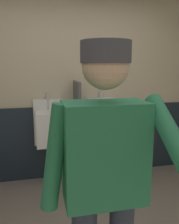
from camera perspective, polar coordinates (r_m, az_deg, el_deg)
The scene contains 6 objects.
wall_back at distance 3.37m, azimuth -5.13°, elevation 8.18°, with size 4.93×0.12×2.86m, color beige.
wainscot_band_back at distance 3.46m, azimuth -4.70°, elevation -7.09°, with size 4.33×0.03×1.04m, color #19232D.
urinal_left at distance 3.22m, azimuth -9.74°, elevation -3.81°, with size 0.40×0.34×1.24m.
urinal_middle at distance 3.34m, azimuth 3.23°, elevation -3.13°, with size 0.40×0.34×1.24m.
privacy_divider_panel at distance 3.15m, azimuth -2.96°, elevation -0.76°, with size 0.04×0.40×0.90m, color #4C4C51.
person at distance 1.31m, azimuth 3.67°, elevation -14.87°, with size 0.65×0.60×1.72m.
Camera 1 is at (-0.44, -1.59, 1.60)m, focal length 37.84 mm.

